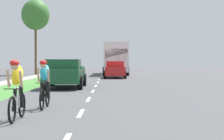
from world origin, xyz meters
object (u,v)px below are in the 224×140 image
object	(u,v)px
pickup_dark_green	(65,73)
bus_white	(115,57)
sedan_red	(115,69)
cyclist_trailing	(45,84)
street_tree_far	(36,15)
cyclist_lead	(17,89)

from	to	relation	value
pickup_dark_green	bus_white	world-z (taller)	bus_white
sedan_red	cyclist_trailing	bearing A→B (deg)	-96.83
pickup_dark_green	street_tree_far	world-z (taller)	street_tree_far
cyclist_lead	cyclist_trailing	bearing A→B (deg)	83.07
street_tree_far	pickup_dark_green	bearing A→B (deg)	-74.27
cyclist_lead	street_tree_far	xyz separation A→B (m)	(-5.83, 31.98, 5.83)
pickup_dark_green	street_tree_far	size ratio (longest dim) A/B	0.61
cyclist_lead	sedan_red	world-z (taller)	cyclist_lead
cyclist_trailing	pickup_dark_green	distance (m)	9.42
cyclist_trailing	street_tree_far	bearing A→B (deg)	101.72
cyclist_lead	cyclist_trailing	distance (m)	2.45
cyclist_lead	pickup_dark_green	bearing A→B (deg)	90.79
sedan_red	street_tree_far	xyz separation A→B (m)	(-8.73, 7.85, 5.88)
sedan_red	street_tree_far	distance (m)	13.13
cyclist_lead	pickup_dark_green	distance (m)	11.85
pickup_dark_green	sedan_red	xyz separation A→B (m)	(3.06, 12.29, -0.06)
pickup_dark_green	bus_white	xyz separation A→B (m)	(3.23, 21.34, 1.15)
cyclist_lead	street_tree_far	world-z (taller)	street_tree_far
cyclist_trailing	street_tree_far	world-z (taller)	street_tree_far
cyclist_lead	cyclist_trailing	size ratio (longest dim) A/B	1.00
cyclist_lead	sedan_red	size ratio (longest dim) A/B	0.40
cyclist_trailing	street_tree_far	size ratio (longest dim) A/B	0.21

